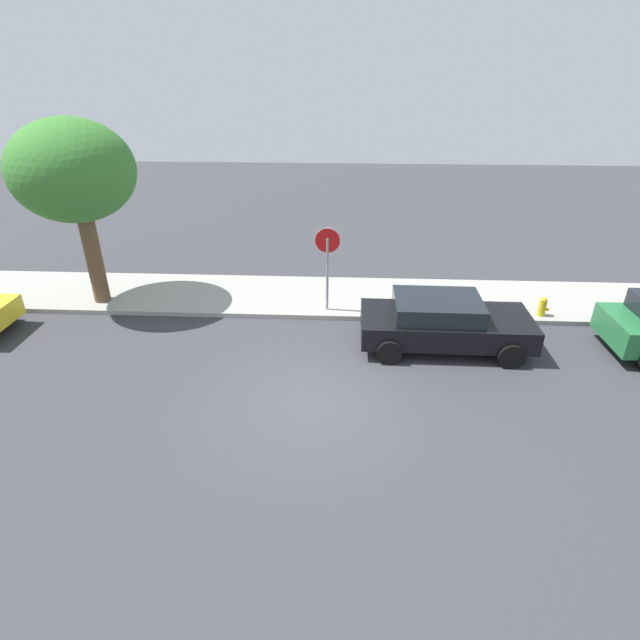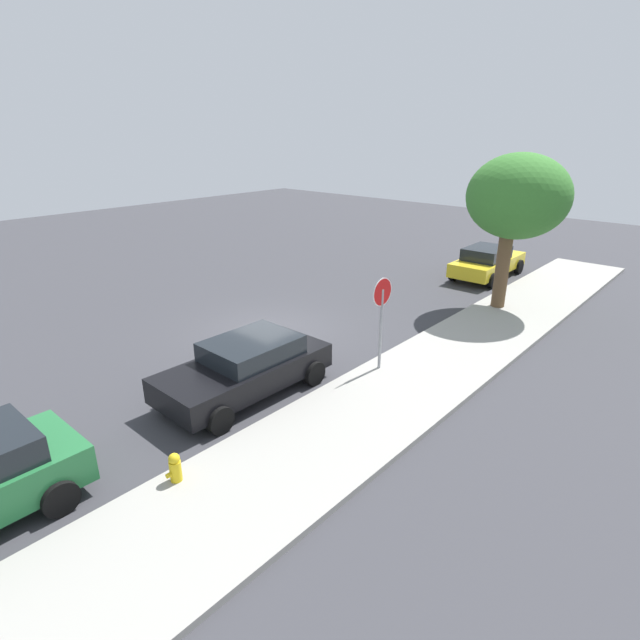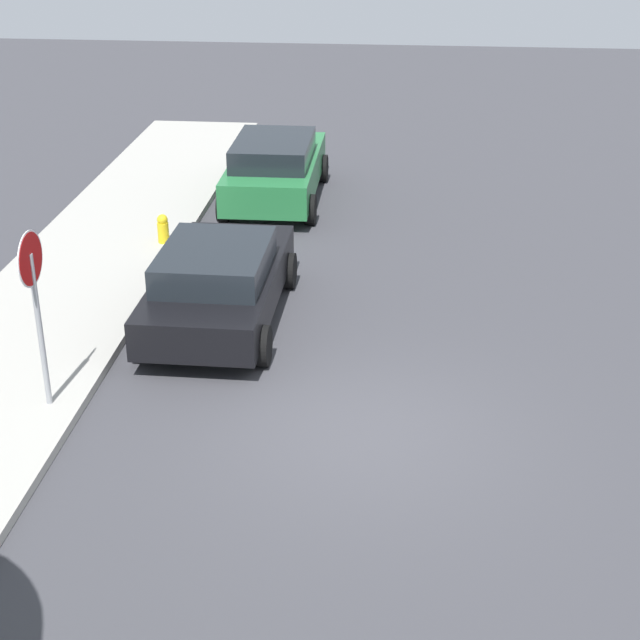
{
  "view_description": "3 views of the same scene",
  "coord_description": "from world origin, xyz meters",
  "px_view_note": "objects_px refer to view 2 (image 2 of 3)",
  "views": [
    {
      "loc": [
        0.56,
        -9.09,
        6.74
      ],
      "look_at": [
        0.01,
        1.72,
        1.16
      ],
      "focal_mm": 28.0,
      "sensor_mm": 36.0,
      "label": 1
    },
    {
      "loc": [
        10.25,
        11.33,
        6.2
      ],
      "look_at": [
        -0.35,
        1.89,
        0.76
      ],
      "focal_mm": 28.0,
      "sensor_mm": 36.0,
      "label": 2
    },
    {
      "loc": [
        -11.3,
        -0.45,
        7.01
      ],
      "look_at": [
        1.08,
        0.74,
        1.11
      ],
      "focal_mm": 55.0,
      "sensor_mm": 36.0,
      "label": 3
    }
  ],
  "objects_px": {
    "street_tree_near_corner": "(518,198)",
    "parked_car_black": "(246,366)",
    "stop_sign": "(382,309)",
    "fire_hydrant": "(175,470)",
    "parked_car_yellow": "(487,262)"
  },
  "relations": [
    {
      "from": "street_tree_near_corner",
      "to": "fire_hydrant",
      "type": "bearing_deg",
      "value": -2.23
    },
    {
      "from": "parked_car_black",
      "to": "street_tree_near_corner",
      "type": "distance_m",
      "value": 11.03
    },
    {
      "from": "stop_sign",
      "to": "parked_car_black",
      "type": "distance_m",
      "value": 3.76
    },
    {
      "from": "stop_sign",
      "to": "parked_car_yellow",
      "type": "distance_m",
      "value": 11.04
    },
    {
      "from": "fire_hydrant",
      "to": "stop_sign",
      "type": "bearing_deg",
      "value": 179.25
    },
    {
      "from": "street_tree_near_corner",
      "to": "fire_hydrant",
      "type": "distance_m",
      "value": 13.98
    },
    {
      "from": "stop_sign",
      "to": "parked_car_black",
      "type": "relative_size",
      "value": 0.6
    },
    {
      "from": "parked_car_black",
      "to": "stop_sign",
      "type": "bearing_deg",
      "value": 149.79
    },
    {
      "from": "parked_car_yellow",
      "to": "fire_hydrant",
      "type": "bearing_deg",
      "value": 5.94
    },
    {
      "from": "parked_car_yellow",
      "to": "fire_hydrant",
      "type": "height_order",
      "value": "parked_car_yellow"
    },
    {
      "from": "street_tree_near_corner",
      "to": "parked_car_black",
      "type": "bearing_deg",
      "value": -12.34
    },
    {
      "from": "stop_sign",
      "to": "street_tree_near_corner",
      "type": "distance_m",
      "value": 7.52
    },
    {
      "from": "parked_car_yellow",
      "to": "parked_car_black",
      "type": "bearing_deg",
      "value": 0.23
    },
    {
      "from": "parked_car_black",
      "to": "fire_hydrant",
      "type": "relative_size",
      "value": 6.17
    },
    {
      "from": "parked_car_black",
      "to": "street_tree_near_corner",
      "type": "relative_size",
      "value": 0.8
    }
  ]
}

